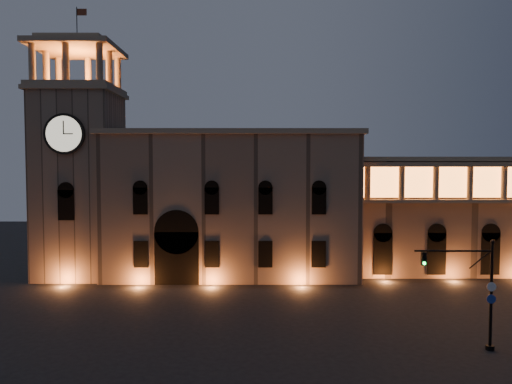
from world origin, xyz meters
TOP-DOWN VIEW (x-y plane):
  - ground at (0.00, 0.00)m, footprint 160.00×160.00m
  - government_building at (-2.08, 21.93)m, footprint 30.80×12.80m
  - clock_tower at (-20.50, 20.98)m, footprint 9.80×9.80m
  - colonnade_wing at (32.00, 23.92)m, footprint 40.60×11.50m
  - traffic_light at (17.00, -3.95)m, footprint 5.92×0.63m

SIDE VIEW (x-z plane):
  - ground at x=0.00m, z-range 0.00..0.00m
  - traffic_light at x=17.00m, z-range 0.20..8.32m
  - colonnade_wing at x=32.00m, z-range 0.08..14.58m
  - government_building at x=-2.08m, z-range -0.03..17.57m
  - clock_tower at x=-20.50m, z-range -3.70..28.70m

